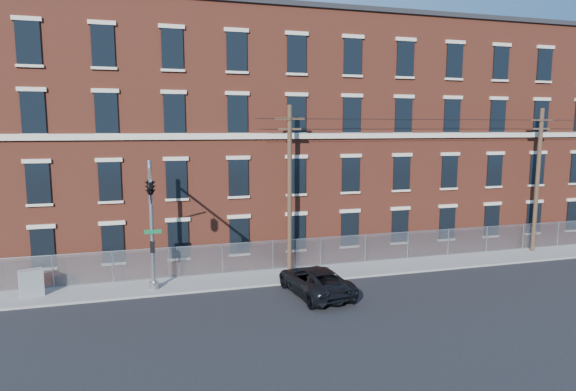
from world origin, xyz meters
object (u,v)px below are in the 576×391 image
at_px(traffic_signal_mast, 151,199).
at_px(pickup_truck, 315,281).
at_px(utility_pole_near, 290,186).
at_px(utility_cabinet, 31,283).

relative_size(traffic_signal_mast, pickup_truck, 1.29).
height_order(utility_pole_near, utility_cabinet, utility_pole_near).
relative_size(traffic_signal_mast, utility_pole_near, 0.70).
height_order(traffic_signal_mast, utility_pole_near, utility_pole_near).
xyz_separation_m(traffic_signal_mast, utility_pole_near, (8.00, 3.42, -0.05)).
distance_m(utility_pole_near, pickup_truck, 6.11).
bearing_deg(pickup_truck, utility_cabinet, -20.45).
bearing_deg(utility_pole_near, pickup_truck, -86.76).
bearing_deg(utility_pole_near, utility_cabinet, -177.77).
xyz_separation_m(traffic_signal_mast, pickup_truck, (8.23, -0.61, -4.64)).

